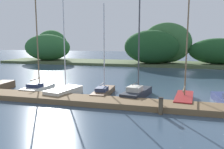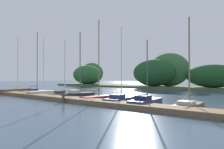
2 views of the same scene
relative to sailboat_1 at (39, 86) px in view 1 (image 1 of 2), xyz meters
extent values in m
cube|color=brown|center=(9.77, -2.29, -0.21)|extent=(29.08, 1.80, 0.35)
cube|color=#4C5B38|center=(9.77, 22.62, -0.19)|extent=(59.14, 8.00, 0.40)
ellipsoid|color=#2D6633|center=(-12.62, 24.34, 2.81)|extent=(6.13, 5.42, 5.60)
ellipsoid|color=#2D6633|center=(-11.95, 21.57, 2.38)|extent=(8.89, 4.45, 4.73)
ellipsoid|color=#386B38|center=(9.18, 22.73, 3.26)|extent=(8.04, 3.78, 6.48)
ellipsoid|color=#1E4C23|center=(17.00, 22.33, 1.99)|extent=(8.75, 3.91, 3.96)
ellipsoid|color=#1E4C23|center=(6.93, 20.74, 2.62)|extent=(8.56, 5.18, 5.22)
cube|color=brown|center=(-3.51, 0.75, -0.12)|extent=(0.76, 1.05, 0.51)
cube|color=silver|center=(0.00, -0.08, -0.17)|extent=(1.36, 3.00, 0.42)
cube|color=silver|center=(0.00, 1.26, -0.20)|extent=(0.75, 0.75, 0.36)
cube|color=#1E2847|center=(0.00, -0.46, 0.17)|extent=(1.02, 0.90, 0.28)
cylinder|color=#7F6647|center=(0.00, 0.14, 3.91)|extent=(0.10, 0.10, 7.75)
cylinder|color=#7F6647|center=(0.00, -0.40, 0.66)|extent=(0.09, 1.21, 0.09)
cube|color=silver|center=(2.70, -0.96, -0.10)|extent=(1.92, 3.13, 0.58)
cube|color=silver|center=(2.96, 0.33, -0.13)|extent=(0.88, 0.87, 0.49)
cylinder|color=silver|center=(2.74, -0.74, 3.38)|extent=(0.07, 0.07, 6.37)
cube|color=brown|center=(5.38, 0.08, -0.18)|extent=(1.15, 3.59, 0.41)
cube|color=brown|center=(5.32, 1.68, -0.20)|extent=(0.59, 0.91, 0.35)
cube|color=#2D3856|center=(5.39, -0.36, 0.16)|extent=(0.80, 1.09, 0.27)
cylinder|color=silver|center=(5.37, 0.35, 3.13)|extent=(0.09, 0.09, 6.22)
cylinder|color=silver|center=(5.39, -0.21, 0.52)|extent=(0.12, 1.25, 0.08)
cube|color=#232833|center=(7.86, 0.10, -0.13)|extent=(1.85, 3.70, 0.52)
cube|color=#232833|center=(8.17, 1.67, -0.15)|extent=(0.81, 0.99, 0.44)
cube|color=beige|center=(7.78, -0.33, 0.31)|extent=(1.08, 1.21, 0.34)
cylinder|color=#4C4C51|center=(7.91, 0.36, 3.51)|extent=(0.10, 0.10, 6.74)
cylinder|color=#4C4C51|center=(7.80, -0.20, 0.68)|extent=(0.31, 1.27, 0.06)
cube|color=maroon|center=(11.06, -0.40, -0.18)|extent=(1.41, 3.53, 0.42)
cube|color=maroon|center=(11.22, 1.14, -0.20)|extent=(0.67, 0.92, 0.35)
cylinder|color=#7F6647|center=(11.08, -0.14, 3.76)|extent=(0.09, 0.09, 7.45)
cylinder|color=#7F6647|center=(11.00, -0.98, 0.63)|extent=(0.27, 1.87, 0.08)
cube|color=navy|center=(13.62, 1.20, -0.18)|extent=(0.88, 1.02, 0.39)
cylinder|color=brown|center=(9.70, -3.37, 0.07)|extent=(0.24, 0.24, 0.91)
cylinder|color=black|center=(9.70, -3.37, 0.55)|extent=(0.28, 0.28, 0.04)
camera|label=1|loc=(10.21, -15.57, 3.61)|focal=36.35mm
camera|label=2|loc=(24.00, -14.95, 1.93)|focal=32.12mm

